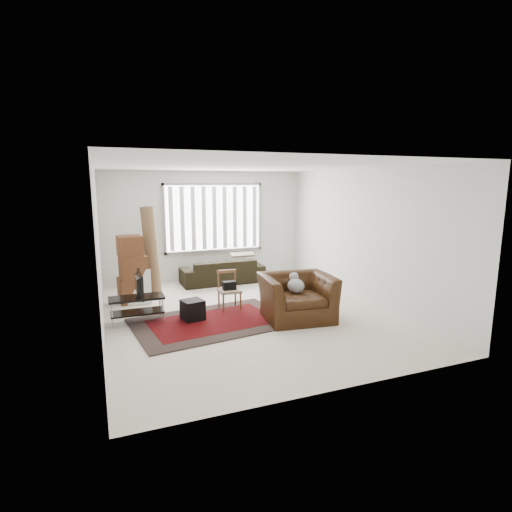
{
  "coord_description": "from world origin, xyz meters",
  "views": [
    {
      "loc": [
        -2.44,
        -6.7,
        2.4
      ],
      "look_at": [
        0.24,
        0.19,
        1.05
      ],
      "focal_mm": 28.0,
      "sensor_mm": 36.0,
      "label": 1
    }
  ],
  "objects_px": {
    "armchair": "(297,294)",
    "sofa": "(222,267)",
    "tv_stand": "(137,304)",
    "moving_boxes": "(132,272)",
    "side_chair": "(229,288)"
  },
  "relations": [
    {
      "from": "side_chair",
      "to": "armchair",
      "type": "relative_size",
      "value": 0.55
    },
    {
      "from": "tv_stand",
      "to": "side_chair",
      "type": "bearing_deg",
      "value": 4.54
    },
    {
      "from": "side_chair",
      "to": "armchair",
      "type": "bearing_deg",
      "value": -43.92
    },
    {
      "from": "armchair",
      "to": "sofa",
      "type": "bearing_deg",
      "value": 106.05
    },
    {
      "from": "tv_stand",
      "to": "side_chair",
      "type": "relative_size",
      "value": 1.24
    },
    {
      "from": "tv_stand",
      "to": "moving_boxes",
      "type": "height_order",
      "value": "moving_boxes"
    },
    {
      "from": "tv_stand",
      "to": "side_chair",
      "type": "height_order",
      "value": "side_chair"
    },
    {
      "from": "armchair",
      "to": "tv_stand",
      "type": "bearing_deg",
      "value": 169.62
    },
    {
      "from": "tv_stand",
      "to": "moving_boxes",
      "type": "relative_size",
      "value": 0.68
    },
    {
      "from": "moving_boxes",
      "to": "side_chair",
      "type": "xyz_separation_m",
      "value": [
        1.68,
        -1.18,
        -0.22
      ]
    },
    {
      "from": "sofa",
      "to": "side_chair",
      "type": "xyz_separation_m",
      "value": [
        -0.47,
        -2.05,
        0.03
      ]
    },
    {
      "from": "tv_stand",
      "to": "sofa",
      "type": "distance_m",
      "value": 3.1
    },
    {
      "from": "sofa",
      "to": "moving_boxes",
      "type": "bearing_deg",
      "value": 21.16
    },
    {
      "from": "moving_boxes",
      "to": "armchair",
      "type": "bearing_deg",
      "value": -39.15
    },
    {
      "from": "moving_boxes",
      "to": "tv_stand",
      "type": "bearing_deg",
      "value": -91.75
    }
  ]
}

